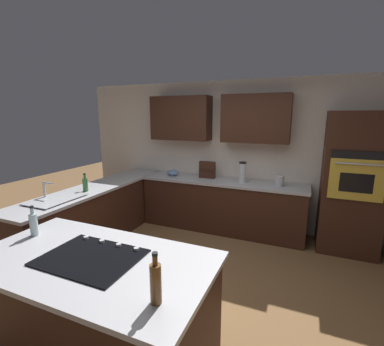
% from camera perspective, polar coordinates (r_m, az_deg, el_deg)
% --- Properties ---
extents(ground_plane, '(14.00, 14.00, 0.00)m').
position_cam_1_polar(ground_plane, '(3.54, -0.99, -22.40)').
color(ground_plane, brown).
extents(wall_back, '(6.00, 0.44, 2.60)m').
position_cam_1_polar(wall_back, '(4.90, 7.87, 5.83)').
color(wall_back, silver).
rests_on(wall_back, ground).
extents(lower_cabinets_back, '(2.80, 0.60, 0.86)m').
position_cam_1_polar(lower_cabinets_back, '(4.83, 6.22, -6.97)').
color(lower_cabinets_back, '#381E14').
rests_on(lower_cabinets_back, ground).
extents(countertop_back, '(2.84, 0.64, 0.04)m').
position_cam_1_polar(countertop_back, '(4.70, 6.34, -1.78)').
color(countertop_back, '#B2B2B7').
rests_on(countertop_back, lower_cabinets_back).
extents(lower_cabinets_side, '(0.60, 2.90, 0.86)m').
position_cam_1_polar(lower_cabinets_side, '(4.67, -19.20, -8.28)').
color(lower_cabinets_side, '#381E14').
rests_on(lower_cabinets_side, ground).
extents(countertop_side, '(0.64, 2.94, 0.04)m').
position_cam_1_polar(countertop_side, '(4.54, -19.59, -2.94)').
color(countertop_side, '#B2B2B7').
rests_on(countertop_side, lower_cabinets_side).
extents(island_base, '(1.88, 0.97, 0.86)m').
position_cam_1_polar(island_base, '(2.62, -19.74, -25.60)').
color(island_base, '#381E14').
rests_on(island_base, ground).
extents(island_top, '(1.96, 1.05, 0.04)m').
position_cam_1_polar(island_top, '(2.38, -20.54, -16.93)').
color(island_top, '#B2B2B7').
rests_on(island_top, island_base).
extents(wall_oven, '(0.80, 0.66, 2.06)m').
position_cam_1_polar(wall_oven, '(4.53, 30.72, -1.96)').
color(wall_oven, '#381E14').
rests_on(wall_oven, ground).
extents(sink_unit, '(0.46, 0.70, 0.23)m').
position_cam_1_polar(sink_unit, '(4.04, -26.91, -4.84)').
color(sink_unit, '#515456').
rests_on(sink_unit, countertop_side).
extents(cooktop, '(0.76, 0.56, 0.03)m').
position_cam_1_polar(cooktop, '(2.37, -20.49, -16.29)').
color(cooktop, black).
rests_on(cooktop, island_top).
extents(blender, '(0.15, 0.15, 0.35)m').
position_cam_1_polar(blender, '(4.59, 10.60, -0.11)').
color(blender, silver).
rests_on(blender, countertop_back).
extents(mixing_bowl, '(0.21, 0.21, 0.11)m').
position_cam_1_polar(mixing_bowl, '(5.03, -4.04, 0.08)').
color(mixing_bowl, '#668CB2').
rests_on(mixing_bowl, countertop_back).
extents(spice_rack, '(0.28, 0.11, 0.30)m').
position_cam_1_polar(spice_rack, '(4.83, 3.25, 0.68)').
color(spice_rack, '#381E14').
rests_on(spice_rack, countertop_back).
extents(kettle, '(0.15, 0.15, 0.17)m').
position_cam_1_polar(kettle, '(4.52, 18.02, -1.52)').
color(kettle, '#B7BABF').
rests_on(kettle, countertop_back).
extents(dish_soap_bottle, '(0.07, 0.07, 0.27)m').
position_cam_1_polar(dish_soap_bottle, '(4.28, -21.66, -2.22)').
color(dish_soap_bottle, '#336B38').
rests_on(dish_soap_bottle, countertop_side).
extents(oil_bottle, '(0.07, 0.07, 0.29)m').
position_cam_1_polar(oil_bottle, '(2.95, -30.50, -9.22)').
color(oil_bottle, silver).
rests_on(oil_bottle, island_top).
extents(second_bottle, '(0.07, 0.07, 0.33)m').
position_cam_1_polar(second_bottle, '(1.73, -7.69, -21.98)').
color(second_bottle, brown).
rests_on(second_bottle, island_top).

